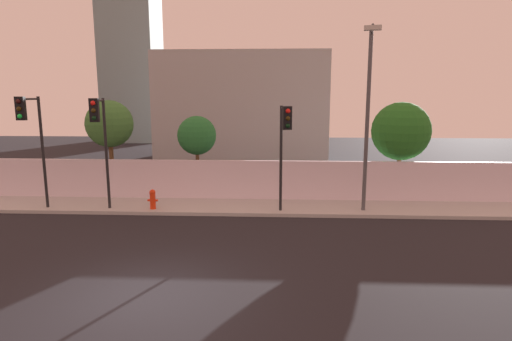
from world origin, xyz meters
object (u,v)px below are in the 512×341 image
(fire_hydrant, at_px, (153,198))
(roadside_tree_midleft, at_px, (197,136))
(traffic_light_left, at_px, (284,136))
(traffic_light_right, at_px, (31,128))
(street_lamp_curbside, at_px, (368,108))
(roadside_tree_leftmost, at_px, (109,124))
(traffic_light_center, at_px, (100,130))
(roadside_tree_midright, at_px, (401,131))

(fire_hydrant, distance_m, roadside_tree_midleft, 4.08)
(roadside_tree_midleft, bearing_deg, traffic_light_left, -39.92)
(traffic_light_right, bearing_deg, roadside_tree_midleft, 31.89)
(street_lamp_curbside, bearing_deg, fire_hydrant, -180.00)
(roadside_tree_leftmost, height_order, roadside_tree_midleft, roadside_tree_leftmost)
(traffic_light_right, height_order, roadside_tree_midleft, traffic_light_right)
(traffic_light_right, relative_size, fire_hydrant, 5.62)
(traffic_light_left, relative_size, roadside_tree_midleft, 1.11)
(traffic_light_right, bearing_deg, fire_hydrant, 8.77)
(traffic_light_center, bearing_deg, traffic_light_right, -179.11)
(traffic_light_left, xyz_separation_m, street_lamp_curbside, (3.32, 0.47, 1.08))
(street_lamp_curbside, bearing_deg, roadside_tree_leftmost, 165.64)
(traffic_light_right, distance_m, roadside_tree_midright, 16.11)
(traffic_light_center, xyz_separation_m, roadside_tree_midleft, (3.19, 3.67, -0.58))
(traffic_light_left, relative_size, street_lamp_curbside, 0.60)
(traffic_light_left, height_order, street_lamp_curbside, street_lamp_curbside)
(street_lamp_curbside, distance_m, roadside_tree_midleft, 8.18)
(traffic_light_left, height_order, traffic_light_right, traffic_light_right)
(traffic_light_left, distance_m, roadside_tree_leftmost, 9.11)
(traffic_light_left, bearing_deg, fire_hydrant, 175.16)
(traffic_light_left, relative_size, roadside_tree_leftmost, 0.93)
(traffic_light_right, distance_m, roadside_tree_leftmost, 4.09)
(fire_hydrant, bearing_deg, roadside_tree_midleft, 65.29)
(traffic_light_center, height_order, fire_hydrant, traffic_light_center)
(street_lamp_curbside, xyz_separation_m, roadside_tree_midright, (2.22, 3.01, -1.18))
(street_lamp_curbside, relative_size, roadside_tree_midright, 1.57)
(fire_hydrant, bearing_deg, traffic_light_center, -159.77)
(traffic_light_center, height_order, roadside_tree_midleft, traffic_light_center)
(fire_hydrant, relative_size, roadside_tree_midright, 0.18)
(traffic_light_center, bearing_deg, fire_hydrant, 20.23)
(roadside_tree_leftmost, bearing_deg, fire_hydrant, -46.20)
(traffic_light_left, xyz_separation_m, roadside_tree_midright, (5.54, 3.48, -0.10))
(traffic_light_center, relative_size, roadside_tree_midleft, 1.18)
(fire_hydrant, xyz_separation_m, roadside_tree_leftmost, (-2.88, 3.01, 2.93))
(traffic_light_right, relative_size, street_lamp_curbside, 0.65)
(street_lamp_curbside, xyz_separation_m, roadside_tree_midleft, (-7.48, 3.01, -1.43))
(traffic_light_center, relative_size, roadside_tree_midright, 1.01)
(traffic_light_left, xyz_separation_m, traffic_light_right, (-10.13, -0.24, 0.27))
(traffic_light_center, bearing_deg, traffic_light_left, 1.52)
(traffic_light_center, xyz_separation_m, traffic_light_right, (-2.78, -0.04, 0.05))
(traffic_light_left, distance_m, fire_hydrant, 6.20)
(traffic_light_center, distance_m, roadside_tree_midleft, 4.90)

